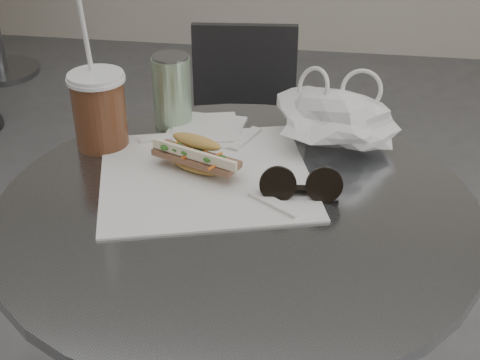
# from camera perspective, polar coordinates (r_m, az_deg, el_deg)

# --- Properties ---
(cafe_table) EXTENTS (0.76, 0.76, 0.74)m
(cafe_table) POSITION_cam_1_polar(r_m,az_deg,el_deg) (1.22, -0.23, -12.93)
(cafe_table) COLOR slate
(cafe_table) RESTS_ON ground
(chair_far) EXTENTS (0.38, 0.40, 0.73)m
(chair_far) POSITION_cam_1_polar(r_m,az_deg,el_deg) (1.96, 0.20, 0.64)
(chair_far) COLOR #323134
(chair_far) RESTS_ON ground
(sandwich_paper) EXTENTS (0.42, 0.41, 0.00)m
(sandwich_paper) POSITION_cam_1_polar(r_m,az_deg,el_deg) (1.12, -2.99, 0.40)
(sandwich_paper) COLOR white
(sandwich_paper) RESTS_ON cafe_table
(banh_mi) EXTENTS (0.20, 0.14, 0.06)m
(banh_mi) POSITION_cam_1_polar(r_m,az_deg,el_deg) (1.12, -3.74, 2.15)
(banh_mi) COLOR gold
(banh_mi) RESTS_ON sandwich_paper
(iced_coffee) EXTENTS (0.10, 0.10, 0.30)m
(iced_coffee) POSITION_cam_1_polar(r_m,az_deg,el_deg) (1.21, -11.92, 5.96)
(iced_coffee) COLOR brown
(iced_coffee) RESTS_ON cafe_table
(sunglasses) EXTENTS (0.13, 0.04, 0.06)m
(sunglasses) POSITION_cam_1_polar(r_m,az_deg,el_deg) (1.05, 5.21, -0.58)
(sunglasses) COLOR black
(sunglasses) RESTS_ON cafe_table
(plastic_bag) EXTENTS (0.25, 0.23, 0.10)m
(plastic_bag) POSITION_cam_1_polar(r_m,az_deg,el_deg) (1.20, 8.09, 5.02)
(plastic_bag) COLOR white
(plastic_bag) RESTS_ON cafe_table
(napkin_stack) EXTENTS (0.15, 0.15, 0.01)m
(napkin_stack) POSITION_cam_1_polar(r_m,az_deg,el_deg) (1.26, -2.98, 4.34)
(napkin_stack) COLOR white
(napkin_stack) RESTS_ON cafe_table
(drink_can) EXTENTS (0.07, 0.07, 0.14)m
(drink_can) POSITION_cam_1_polar(r_m,az_deg,el_deg) (1.28, -5.82, 7.60)
(drink_can) COLOR #5E9456
(drink_can) RESTS_ON cafe_table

